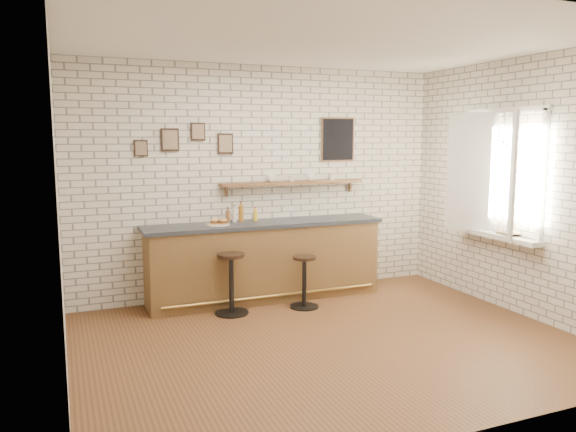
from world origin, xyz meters
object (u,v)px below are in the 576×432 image
object	(u,v)px
ciabatta_sandwich	(219,221)
shelf_cup_b	(292,178)
bitters_bottle_white	(234,215)
shelf_cup_a	(271,178)
bar_counter	(265,260)
bar_stool_right	(304,280)
bar_stool_left	(231,282)
shelf_cup_c	(311,177)
book_lower	(502,234)
shelf_cup_d	(332,177)
book_upper	(504,232)
condiment_bottle_yellow	(255,215)
bitters_bottle_brown	(228,216)
sandwich_plate	(218,225)
bitters_bottle_amber	(241,213)

from	to	relation	value
ciabatta_sandwich	shelf_cup_b	xyz separation A→B (m)	(1.07, 0.23, 0.48)
bitters_bottle_white	shelf_cup_a	distance (m)	0.70
bar_counter	shelf_cup_b	distance (m)	1.15
bitters_bottle_white	shelf_cup_b	world-z (taller)	shelf_cup_b
ciabatta_sandwich	bar_stool_right	xyz separation A→B (m)	(0.93, -0.51, -0.71)
ciabatta_sandwich	bar_stool_left	size ratio (longest dim) A/B	0.32
ciabatta_sandwich	bar_stool_left	bearing A→B (deg)	-86.09
shelf_cup_c	book_lower	distance (m)	2.51
shelf_cup_d	book_upper	distance (m)	2.32
bitters_bottle_white	shelf_cup_d	size ratio (longest dim) A/B	2.44
shelf_cup_b	condiment_bottle_yellow	bearing A→B (deg)	140.57
bar_stool_right	bar_stool_left	bearing A→B (deg)	173.97
bitters_bottle_white	bar_stool_right	distance (m)	1.22
ciabatta_sandwich	bar_stool_right	bearing A→B (deg)	-28.72
bitters_bottle_brown	bitters_bottle_white	world-z (taller)	bitters_bottle_white
shelf_cup_a	shelf_cup_c	size ratio (longest dim) A/B	1.00
bar_counter	bar_stool_right	bearing A→B (deg)	-59.37
bitters_bottle_brown	book_lower	bearing A→B (deg)	-29.74
shelf_cup_c	book_upper	world-z (taller)	shelf_cup_c
sandwich_plate	shelf_cup_d	size ratio (longest dim) A/B	3.15
shelf_cup_b	shelf_cup_c	xyz separation A→B (m)	(0.27, 0.00, 0.01)
bitters_bottle_white	book_lower	world-z (taller)	bitters_bottle_white
shelf_cup_a	shelf_cup_b	xyz separation A→B (m)	(0.29, 0.00, -0.01)
shelf_cup_a	bar_counter	bearing A→B (deg)	-157.22
bitters_bottle_brown	ciabatta_sandwich	bearing A→B (deg)	-135.50
shelf_cup_a	book_upper	distance (m)	2.94
bar_stool_right	book_lower	size ratio (longest dim) A/B	2.61
book_lower	shelf_cup_c	bearing A→B (deg)	139.76
book_upper	shelf_cup_b	bearing A→B (deg)	174.28
book_upper	shelf_cup_d	bearing A→B (deg)	164.26
shelf_cup_c	shelf_cup_d	world-z (taller)	shelf_cup_c
bitters_bottle_white	condiment_bottle_yellow	distance (m)	0.28
bar_counter	condiment_bottle_yellow	bearing A→B (deg)	120.53
ciabatta_sandwich	shelf_cup_a	distance (m)	0.95
ciabatta_sandwich	shelf_cup_d	xyz separation A→B (m)	(1.66, 0.23, 0.48)
shelf_cup_a	book_upper	xyz separation A→B (m)	(2.29, -1.76, -0.59)
sandwich_plate	condiment_bottle_yellow	bearing A→B (deg)	16.68
bitters_bottle_brown	shelf_cup_b	bearing A→B (deg)	4.14
bar_stool_right	bar_counter	bearing A→B (deg)	120.63
ciabatta_sandwich	shelf_cup_a	world-z (taller)	shelf_cup_a
bar_stool_right	shelf_cup_d	size ratio (longest dim) A/B	7.21
bitters_bottle_amber	bar_stool_right	xyz separation A→B (m)	(0.59, -0.67, -0.77)
ciabatta_sandwich	bitters_bottle_white	xyz separation A→B (m)	(0.25, 0.16, 0.04)
book_upper	bitters_bottle_white	bearing A→B (deg)	-175.37
shelf_cup_a	book_upper	world-z (taller)	shelf_cup_a
condiment_bottle_yellow	bitters_bottle_amber	bearing A→B (deg)	-180.00
book_lower	shelf_cup_d	bearing A→B (deg)	133.96
bar_counter	shelf_cup_c	size ratio (longest dim) A/B	25.56
ciabatta_sandwich	shelf_cup_b	bearing A→B (deg)	12.02
sandwich_plate	shelf_cup_b	world-z (taller)	shelf_cup_b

